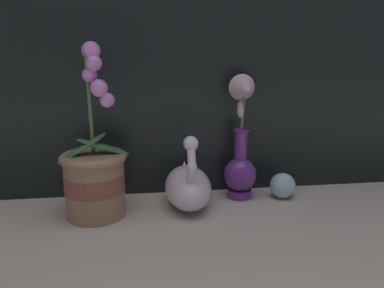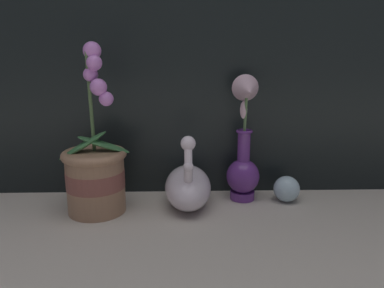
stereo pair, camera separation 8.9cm
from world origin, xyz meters
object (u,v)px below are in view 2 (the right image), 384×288
at_px(glass_sphere, 287,189).
at_px(orchid_potted_plant, 95,172).
at_px(blue_vase, 244,152).
at_px(swan_figurine, 186,185).

bearing_deg(glass_sphere, orchid_potted_plant, -174.25).
distance_m(blue_vase, glass_sphere, 0.14).
distance_m(orchid_potted_plant, glass_sphere, 0.47).
distance_m(orchid_potted_plant, blue_vase, 0.36).
relative_size(swan_figurine, glass_sphere, 3.03).
bearing_deg(blue_vase, glass_sphere, -7.21).
distance_m(orchid_potted_plant, swan_figurine, 0.22).
bearing_deg(orchid_potted_plant, blue_vase, 9.65).
xyz_separation_m(swan_figurine, blue_vase, (0.15, 0.04, 0.07)).
bearing_deg(blue_vase, orchid_potted_plant, -170.35).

